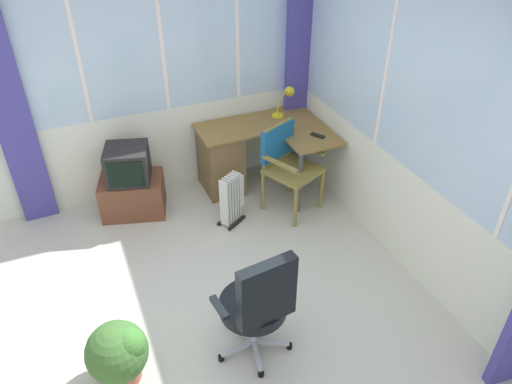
% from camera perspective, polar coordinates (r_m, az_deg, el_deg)
% --- Properties ---
extents(ground, '(4.95, 5.41, 0.06)m').
position_cam_1_polar(ground, '(4.08, -6.25, -16.61)').
color(ground, beige).
extents(north_window_panel, '(3.95, 0.07, 2.70)m').
position_cam_1_polar(north_window_panel, '(5.10, -15.10, 12.95)').
color(north_window_panel, silver).
rests_on(north_window_panel, ground).
extents(east_window_panel, '(0.07, 4.41, 2.70)m').
position_cam_1_polar(east_window_panel, '(4.03, 20.76, 5.78)').
color(east_window_panel, silver).
rests_on(east_window_panel, ground).
extents(curtain_north_left, '(0.33, 0.08, 2.60)m').
position_cam_1_polar(curtain_north_left, '(5.03, -27.12, 9.36)').
color(curtain_north_left, '#454194').
rests_on(curtain_north_left, ground).
extents(curtain_corner, '(0.33, 0.07, 2.60)m').
position_cam_1_polar(curtain_corner, '(5.54, 5.18, 15.14)').
color(curtain_corner, '#454194').
rests_on(curtain_corner, ground).
extents(desk, '(1.34, 1.04, 0.74)m').
position_cam_1_polar(desk, '(5.39, -3.21, 4.14)').
color(desk, olive).
rests_on(desk, ground).
extents(desk_lamp, '(0.24, 0.21, 0.36)m').
position_cam_1_polar(desk_lamp, '(5.42, 3.60, 10.95)').
color(desk_lamp, yellow).
rests_on(desk_lamp, desk).
extents(tv_remote, '(0.12, 0.15, 0.02)m').
position_cam_1_polar(tv_remote, '(5.13, 7.23, 6.58)').
color(tv_remote, black).
rests_on(tv_remote, desk).
extents(wooden_armchair, '(0.64, 0.64, 0.93)m').
position_cam_1_polar(wooden_armchair, '(5.02, 3.35, 4.20)').
color(wooden_armchair, olive).
rests_on(wooden_armchair, ground).
extents(office_chair, '(0.61, 0.57, 1.00)m').
position_cam_1_polar(office_chair, '(3.51, 0.33, -12.76)').
color(office_chair, '#B7B7BF').
rests_on(office_chair, ground).
extents(tv_on_stand, '(0.74, 0.60, 0.77)m').
position_cam_1_polar(tv_on_stand, '(5.20, -14.40, 0.83)').
color(tv_on_stand, brown).
rests_on(tv_on_stand, ground).
extents(space_heater, '(0.33, 0.29, 0.56)m').
position_cam_1_polar(space_heater, '(4.94, -2.80, -0.75)').
color(space_heater, silver).
rests_on(space_heater, ground).
extents(potted_plant, '(0.44, 0.44, 0.51)m').
position_cam_1_polar(potted_plant, '(3.72, -15.76, -17.65)').
color(potted_plant, '#9F523F').
rests_on(potted_plant, ground).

